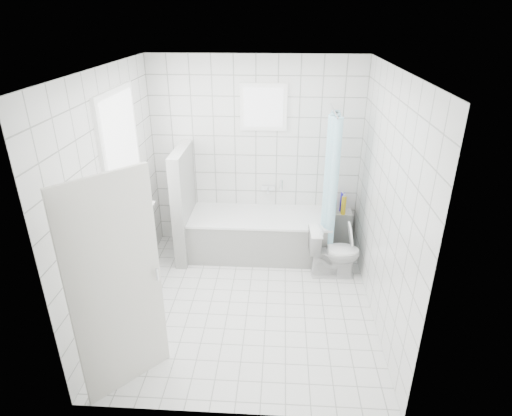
{
  "coord_description": "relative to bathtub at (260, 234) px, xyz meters",
  "views": [
    {
      "loc": [
        0.34,
        -4.01,
        3.08
      ],
      "look_at": [
        0.07,
        0.35,
        1.05
      ],
      "focal_mm": 30.0,
      "sensor_mm": 36.0,
      "label": 1
    }
  ],
  "objects": [
    {
      "name": "ground",
      "position": [
        -0.07,
        -1.12,
        -0.29
      ],
      "size": [
        3.0,
        3.0,
        0.0
      ],
      "primitive_type": "plane",
      "color": "white",
      "rests_on": "ground"
    },
    {
      "name": "ceiling",
      "position": [
        -0.07,
        -1.12,
        2.31
      ],
      "size": [
        3.0,
        3.0,
        0.0
      ],
      "primitive_type": "plane",
      "rotation": [
        3.14,
        0.0,
        0.0
      ],
      "color": "white",
      "rests_on": "ground"
    },
    {
      "name": "wall_back",
      "position": [
        -0.07,
        0.38,
        1.01
      ],
      "size": [
        2.8,
        0.02,
        2.6
      ],
      "primitive_type": "cube",
      "color": "white",
      "rests_on": "ground"
    },
    {
      "name": "wall_front",
      "position": [
        -0.07,
        -2.62,
        1.01
      ],
      "size": [
        2.8,
        0.02,
        2.6
      ],
      "primitive_type": "cube",
      "color": "white",
      "rests_on": "ground"
    },
    {
      "name": "wall_left",
      "position": [
        -1.47,
        -1.12,
        1.01
      ],
      "size": [
        0.02,
        3.0,
        2.6
      ],
      "primitive_type": "cube",
      "color": "white",
      "rests_on": "ground"
    },
    {
      "name": "wall_right",
      "position": [
        1.33,
        -1.12,
        1.01
      ],
      "size": [
        0.02,
        3.0,
        2.6
      ],
      "primitive_type": "cube",
      "color": "white",
      "rests_on": "ground"
    },
    {
      "name": "window_left",
      "position": [
        -1.43,
        -0.82,
        1.31
      ],
      "size": [
        0.01,
        0.9,
        1.4
      ],
      "primitive_type": "cube",
      "color": "white",
      "rests_on": "wall_left"
    },
    {
      "name": "window_back",
      "position": [
        0.03,
        0.33,
        1.66
      ],
      "size": [
        0.5,
        0.01,
        0.5
      ],
      "primitive_type": "cube",
      "color": "white",
      "rests_on": "wall_back"
    },
    {
      "name": "window_sill",
      "position": [
        -1.38,
        -0.82,
        0.57
      ],
      "size": [
        0.18,
        1.02,
        0.08
      ],
      "primitive_type": "cube",
      "color": "white",
      "rests_on": "wall_left"
    },
    {
      "name": "door",
      "position": [
        -1.06,
        -2.31,
        0.71
      ],
      "size": [
        0.57,
        0.62,
        2.0
      ],
      "primitive_type": "cube",
      "rotation": [
        0.0,
        0.0,
        -0.74
      ],
      "color": "silver",
      "rests_on": "ground"
    },
    {
      "name": "bathtub",
      "position": [
        0.0,
        0.0,
        0.0
      ],
      "size": [
        1.87,
        0.77,
        0.58
      ],
      "color": "white",
      "rests_on": "ground"
    },
    {
      "name": "partition_wall",
      "position": [
        -1.0,
        -0.05,
        0.46
      ],
      "size": [
        0.15,
        0.85,
        1.5
      ],
      "primitive_type": "cube",
      "color": "white",
      "rests_on": "ground"
    },
    {
      "name": "tiled_ledge",
      "position": [
        1.06,
        0.25,
        -0.02
      ],
      "size": [
        0.4,
        0.24,
        0.55
      ],
      "primitive_type": "cube",
      "color": "white",
      "rests_on": "ground"
    },
    {
      "name": "toilet",
      "position": [
        0.96,
        -0.47,
        0.04
      ],
      "size": [
        0.66,
        0.39,
        0.65
      ],
      "primitive_type": "imported",
      "rotation": [
        0.0,
        0.0,
        1.61
      ],
      "color": "white",
      "rests_on": "ground"
    },
    {
      "name": "curtain_rod",
      "position": [
        0.88,
        -0.02,
        1.71
      ],
      "size": [
        0.02,
        0.8,
        0.02
      ],
      "primitive_type": "cylinder",
      "rotation": [
        1.57,
        0.0,
        0.0
      ],
      "color": "silver",
      "rests_on": "wall_back"
    },
    {
      "name": "shower_curtain",
      "position": [
        0.88,
        -0.16,
        0.81
      ],
      "size": [
        0.14,
        0.48,
        1.78
      ],
      "primitive_type": null,
      "color": "#45B1CC",
      "rests_on": "curtain_rod"
    },
    {
      "name": "tub_faucet",
      "position": [
        0.1,
        0.33,
        0.56
      ],
      "size": [
        0.18,
        0.06,
        0.06
      ],
      "primitive_type": "cube",
      "color": "silver",
      "rests_on": "wall_back"
    },
    {
      "name": "sill_bottles",
      "position": [
        -1.37,
        -0.87,
        0.7
      ],
      "size": [
        0.2,
        0.58,
        0.2
      ],
      "color": "#CB65AF",
      "rests_on": "window_sill"
    },
    {
      "name": "ledge_bottles",
      "position": [
        1.07,
        0.23,
        0.38
      ],
      "size": [
        0.19,
        0.18,
        0.27
      ],
      "color": "red",
      "rests_on": "tiled_ledge"
    }
  ]
}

